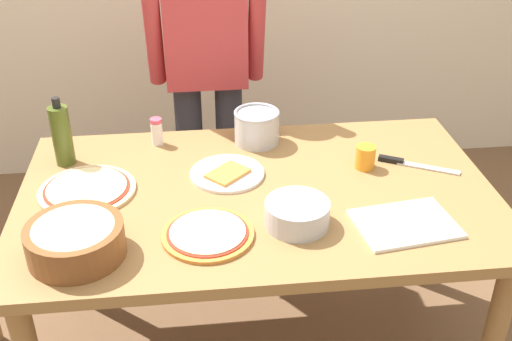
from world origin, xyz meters
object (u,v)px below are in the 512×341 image
plate_with_slice (227,173)px  mixing_bowl_steel (297,214)px  cup_orange (365,157)px  popcorn_bowl (75,238)px  pizza_cooked_on_tray (208,234)px  dining_table (258,213)px  steel_pot (257,127)px  chef_knife (408,163)px  pizza_raw_on_board (87,189)px  olive_oil_bottle (62,135)px  cutting_board_white (405,224)px  salt_shaker (157,131)px  person_cook (206,63)px

plate_with_slice → mixing_bowl_steel: 0.37m
cup_orange → popcorn_bowl: bearing=-157.2°
popcorn_bowl → mixing_bowl_steel: bearing=6.9°
pizza_cooked_on_tray → mixing_bowl_steel: (0.28, 0.03, 0.03)m
pizza_cooked_on_tray → dining_table: bearing=53.2°
steel_pot → chef_knife: 0.58m
cup_orange → pizza_raw_on_board: bearing=-176.7°
dining_table → olive_oil_bottle: size_ratio=6.25×
pizza_raw_on_board → plate_with_slice: (0.48, 0.05, -0.00)m
pizza_cooked_on_tray → chef_knife: bearing=25.4°
pizza_cooked_on_tray → cup_orange: 0.68m
plate_with_slice → steel_pot: (0.13, 0.24, 0.06)m
plate_with_slice → cutting_board_white: size_ratio=0.87×
cutting_board_white → cup_orange: bearing=95.0°
cup_orange → chef_knife: (0.16, -0.00, -0.04)m
plate_with_slice → mixing_bowl_steel: bearing=-59.1°
popcorn_bowl → olive_oil_bottle: size_ratio=1.09×
plate_with_slice → steel_pot: 0.28m
pizza_raw_on_board → cup_orange: cup_orange is taller
olive_oil_bottle → cutting_board_white: size_ratio=0.85×
dining_table → chef_knife: (0.56, 0.11, 0.10)m
pizza_raw_on_board → cutting_board_white: size_ratio=1.08×
plate_with_slice → dining_table: bearing=-50.0°
steel_pot → salt_shaker: 0.38m
steel_pot → salt_shaker: size_ratio=1.64×
steel_pot → cutting_board_white: steel_pot is taller
person_cook → chef_knife: size_ratio=6.04×
chef_knife → dining_table: bearing=-168.6°
steel_pot → cutting_board_white: (0.39, -0.60, -0.06)m
dining_table → steel_pot: (0.04, 0.35, 0.16)m
person_cook → chef_knife: person_cook is taller
person_cook → olive_oil_bottle: size_ratio=6.33×
pizza_raw_on_board → pizza_cooked_on_tray: 0.49m
plate_with_slice → olive_oil_bottle: bearing=164.9°
pizza_cooked_on_tray → salt_shaker: bearing=104.9°
plate_with_slice → cup_orange: bearing=0.1°
pizza_raw_on_board → olive_oil_bottle: olive_oil_bottle is taller
person_cook → steel_pot: bearing=-67.3°
mixing_bowl_steel → popcorn_bowl: bearing=-173.1°
cup_orange → cutting_board_white: 0.37m
plate_with_slice → popcorn_bowl: 0.61m
pizza_cooked_on_tray → cutting_board_white: bearing=-1.1°
steel_pot → cup_orange: (0.36, -0.24, -0.02)m
pizza_raw_on_board → mixing_bowl_steel: size_ratio=1.62×
plate_with_slice → chef_knife: 0.65m
pizza_raw_on_board → salt_shaker: bearing=54.7°
salt_shaker → cup_orange: bearing=-19.7°
mixing_bowl_steel → steel_pot: steel_pot is taller
popcorn_bowl → steel_pot: (0.59, 0.64, 0.00)m
popcorn_bowl → mixing_bowl_steel: size_ratio=1.40×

